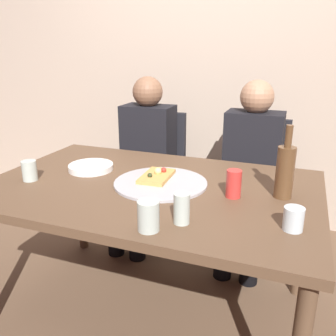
% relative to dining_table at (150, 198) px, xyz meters
% --- Properties ---
extents(ground_plane, '(8.00, 8.00, 0.00)m').
position_rel_dining_table_xyz_m(ground_plane, '(0.00, 0.00, -0.67)').
color(ground_plane, brown).
extents(back_wall, '(6.00, 0.10, 2.60)m').
position_rel_dining_table_xyz_m(back_wall, '(0.00, 1.37, 0.63)').
color(back_wall, '#BCA893').
rests_on(back_wall, ground_plane).
extents(dining_table, '(1.56, 1.00, 0.74)m').
position_rel_dining_table_xyz_m(dining_table, '(0.00, 0.00, 0.00)').
color(dining_table, brown).
rests_on(dining_table, ground_plane).
extents(pizza_tray, '(0.44, 0.44, 0.01)m').
position_rel_dining_table_xyz_m(pizza_tray, '(0.05, 0.02, 0.08)').
color(pizza_tray, '#ADADB2').
rests_on(pizza_tray, dining_table).
extents(pizza_slice_last, '(0.14, 0.23, 0.05)m').
position_rel_dining_table_xyz_m(pizza_slice_last, '(0.01, 0.07, 0.09)').
color(pizza_slice_last, tan).
rests_on(pizza_slice_last, pizza_tray).
extents(wine_bottle, '(0.08, 0.08, 0.32)m').
position_rel_dining_table_xyz_m(wine_bottle, '(0.60, 0.07, 0.19)').
color(wine_bottle, brown).
rests_on(wine_bottle, dining_table).
extents(tumbler_near, '(0.06, 0.06, 0.12)m').
position_rel_dining_table_xyz_m(tumbler_near, '(0.27, -0.32, 0.13)').
color(tumbler_near, '#B7C6BC').
rests_on(tumbler_near, dining_table).
extents(tumbler_far, '(0.07, 0.07, 0.10)m').
position_rel_dining_table_xyz_m(tumbler_far, '(-0.57, -0.15, 0.12)').
color(tumbler_far, '#B7C6BC').
rests_on(tumbler_far, dining_table).
extents(wine_glass, '(0.08, 0.08, 0.11)m').
position_rel_dining_table_xyz_m(wine_glass, '(0.17, -0.41, 0.13)').
color(wine_glass, '#B7C6BC').
rests_on(wine_glass, dining_table).
extents(short_glass, '(0.07, 0.07, 0.09)m').
position_rel_dining_table_xyz_m(short_glass, '(0.65, -0.23, 0.11)').
color(short_glass, silver).
rests_on(short_glass, dining_table).
extents(soda_can, '(0.07, 0.07, 0.12)m').
position_rel_dining_table_xyz_m(soda_can, '(0.40, -0.01, 0.13)').
color(soda_can, red).
rests_on(soda_can, dining_table).
extents(plate_stack, '(0.23, 0.23, 0.03)m').
position_rel_dining_table_xyz_m(plate_stack, '(-0.38, 0.09, 0.09)').
color(plate_stack, white).
rests_on(plate_stack, dining_table).
extents(chair_left, '(0.44, 0.44, 0.90)m').
position_rel_dining_table_xyz_m(chair_left, '(-0.38, 0.90, -0.15)').
color(chair_left, black).
rests_on(chair_left, ground_plane).
extents(chair_right, '(0.44, 0.44, 0.90)m').
position_rel_dining_table_xyz_m(chair_right, '(0.36, 0.90, -0.15)').
color(chair_right, black).
rests_on(chair_right, ground_plane).
extents(guest_in_sweater, '(0.36, 0.56, 1.17)m').
position_rel_dining_table_xyz_m(guest_in_sweater, '(-0.38, 0.75, -0.02)').
color(guest_in_sweater, black).
rests_on(guest_in_sweater, ground_plane).
extents(guest_in_beanie, '(0.36, 0.56, 1.17)m').
position_rel_dining_table_xyz_m(guest_in_beanie, '(0.36, 0.75, -0.02)').
color(guest_in_beanie, black).
rests_on(guest_in_beanie, ground_plane).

